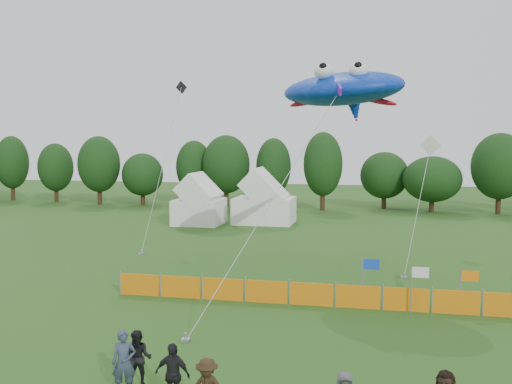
% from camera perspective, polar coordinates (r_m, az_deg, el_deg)
% --- Properties ---
extents(treeline, '(104.57, 8.78, 8.36)m').
position_cam_1_polar(treeline, '(60.32, 9.25, 2.19)').
color(treeline, '#382314').
rests_on(treeline, ground).
extents(tent_left, '(4.04, 4.04, 3.56)m').
position_cam_1_polar(tent_left, '(49.48, -5.70, -1.15)').
color(tent_left, white).
rests_on(tent_left, ground).
extents(tent_right, '(5.19, 4.15, 3.66)m').
position_cam_1_polar(tent_right, '(49.92, 0.85, -1.01)').
color(tent_right, white).
rests_on(tent_right, ground).
extents(barrier_fence, '(19.90, 0.06, 1.00)m').
position_cam_1_polar(barrier_fence, '(25.22, 7.84, -10.22)').
color(barrier_fence, orange).
rests_on(barrier_fence, ground).
extents(flag_row, '(8.73, 0.47, 2.12)m').
position_cam_1_polar(flag_row, '(25.30, 20.07, -8.47)').
color(flag_row, gray).
rests_on(flag_row, ground).
extents(spectator_a, '(0.79, 0.65, 1.85)m').
position_cam_1_polar(spectator_a, '(17.14, -13.07, -16.27)').
color(spectator_a, '#303D51').
rests_on(spectator_a, ground).
extents(spectator_b, '(0.90, 0.76, 1.66)m').
position_cam_1_polar(spectator_b, '(17.58, -11.68, -16.02)').
color(spectator_b, black).
rests_on(spectator_b, ground).
extents(spectator_d, '(1.06, 0.54, 1.74)m').
position_cam_1_polar(spectator_d, '(16.26, -8.37, -17.61)').
color(spectator_d, black).
rests_on(spectator_d, ground).
extents(stingray_kite, '(9.11, 19.70, 11.00)m').
position_cam_1_polar(stingray_kite, '(30.21, 8.76, 10.03)').
color(stingray_kite, blue).
rests_on(stingray_kite, ground).
extents(small_kite_white, '(2.89, 10.31, 7.60)m').
position_cam_1_polar(small_kite_white, '(38.06, 16.59, 2.07)').
color(small_kite_white, white).
rests_on(small_kite_white, ground).
extents(small_kite_dark, '(0.97, 7.29, 11.58)m').
position_cam_1_polar(small_kite_dark, '(40.25, -8.83, 4.72)').
color(small_kite_dark, black).
rests_on(small_kite_dark, ground).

